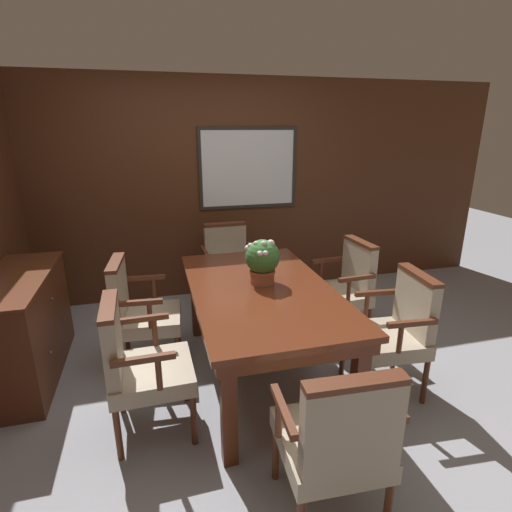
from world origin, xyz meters
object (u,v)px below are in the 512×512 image
(chair_head_far, at_px, (228,264))
(chair_left_near, at_px, (139,362))
(dining_table, at_px, (261,299))
(chair_right_far, at_px, (344,285))
(chair_head_near, at_px, (337,438))
(potted_plant, at_px, (262,260))
(chair_right_near, at_px, (395,328))
(chair_left_far, at_px, (138,309))
(sideboard_cabinet, at_px, (24,328))

(chair_head_far, height_order, chair_left_near, same)
(chair_left_near, bearing_deg, dining_table, -67.90)
(chair_right_far, distance_m, chair_head_near, 1.97)
(chair_right_far, bearing_deg, chair_left_near, -69.35)
(chair_right_far, xyz_separation_m, chair_left_near, (-1.84, -0.83, 0.00))
(chair_left_near, relative_size, potted_plant, 2.65)
(chair_head_far, distance_m, chair_right_near, 1.96)
(chair_left_far, height_order, chair_left_near, same)
(chair_left_near, bearing_deg, potted_plant, -64.47)
(chair_right_near, xyz_separation_m, potted_plant, (-0.89, 0.49, 0.44))
(chair_head_far, relative_size, chair_head_near, 1.00)
(potted_plant, distance_m, sideboard_cabinet, 1.94)
(chair_right_near, relative_size, potted_plant, 2.65)
(chair_head_near, bearing_deg, chair_right_far, -114.68)
(chair_right_far, bearing_deg, sideboard_cabinet, -94.48)
(chair_head_near, bearing_deg, chair_head_far, -86.61)
(chair_left_near, bearing_deg, chair_right_far, -66.89)
(chair_left_far, bearing_deg, chair_head_far, -40.45)
(chair_head_near, height_order, chair_left_near, same)
(chair_head_far, height_order, chair_head_near, same)
(sideboard_cabinet, bearing_deg, chair_left_far, -4.90)
(chair_right_near, bearing_deg, chair_left_far, -109.03)
(chair_head_far, xyz_separation_m, chair_head_near, (0.01, -2.62, 0.00))
(potted_plant, xyz_separation_m, sideboard_cabinet, (-1.83, 0.40, -0.53))
(chair_left_far, height_order, potted_plant, potted_plant)
(chair_head_far, bearing_deg, sideboard_cabinet, -156.21)
(chair_left_far, bearing_deg, dining_table, -108.98)
(chair_right_far, bearing_deg, chair_right_near, -4.62)
(dining_table, distance_m, chair_left_far, 1.02)
(chair_left_near, xyz_separation_m, sideboard_cabinet, (-0.89, 0.87, -0.09))
(dining_table, bearing_deg, potted_plant, 68.85)
(chair_head_near, height_order, sideboard_cabinet, chair_head_near)
(dining_table, bearing_deg, chair_left_far, 156.40)
(chair_head_near, bearing_deg, dining_table, -86.26)
(chair_head_far, height_order, potted_plant, potted_plant)
(chair_left_far, height_order, sideboard_cabinet, chair_left_far)
(dining_table, height_order, potted_plant, potted_plant)
(chair_head_near, xyz_separation_m, sideboard_cabinet, (-1.81, 1.78, -0.09))
(chair_head_near, bearing_deg, sideboard_cabinet, -41.37)
(chair_head_near, relative_size, chair_right_near, 1.00)
(chair_head_far, distance_m, sideboard_cabinet, 1.99)
(chair_left_near, relative_size, sideboard_cabinet, 0.74)
(chair_right_far, relative_size, chair_head_near, 1.00)
(chair_right_far, xyz_separation_m, sideboard_cabinet, (-2.73, 0.04, -0.09))
(chair_right_far, height_order, chair_head_near, same)
(chair_right_near, relative_size, sideboard_cabinet, 0.74)
(potted_plant, relative_size, sideboard_cabinet, 0.28)
(dining_table, bearing_deg, chair_left_near, -156.64)
(chair_left_far, bearing_deg, chair_left_near, -174.36)
(chair_left_far, xyz_separation_m, chair_left_near, (0.01, -0.79, 0.00))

